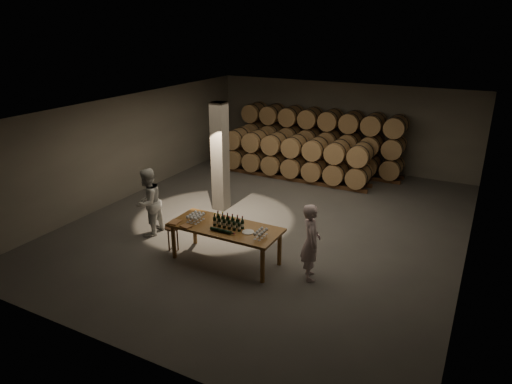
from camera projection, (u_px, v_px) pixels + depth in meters
The scene contains 15 objects.
room at pixel (220, 157), 13.23m from camera, with size 12.00×12.00×12.00m.
tasting_table at pixel (225, 230), 10.49m from camera, with size 2.60×1.10×0.90m.
barrel_stack_back at pixel (320, 139), 16.97m from camera, with size 6.26×0.95×2.31m.
barrel_stack_front at pixel (295, 156), 16.11m from camera, with size 5.48×0.95×1.57m.
bottle_cluster at pixel (228, 223), 10.37m from camera, with size 0.73×0.23×0.31m.
lying_bottles at pixel (221, 231), 10.14m from camera, with size 0.62×0.08×0.08m.
glass_cluster_left at pixel (195, 216), 10.70m from camera, with size 0.31×0.42×0.18m.
glass_cluster_right at pixel (261, 232), 9.90m from camera, with size 0.19×0.41×0.16m.
plate at pixel (248, 232), 10.15m from camera, with size 0.27×0.27×0.02m, color silver.
notebook_near at pixel (186, 226), 10.42m from camera, with size 0.24×0.19×0.03m, color #966136.
notebook_corner at pixel (175, 222), 10.64m from camera, with size 0.23×0.29×0.03m, color #966136.
pen at pixel (189, 228), 10.37m from camera, with size 0.01×0.01×0.13m, color black.
stool at pixel (172, 231), 11.14m from camera, with size 0.37×0.37×0.62m.
person_man at pixel (311, 242), 9.78m from camera, with size 0.63×0.42×1.74m, color beige.
person_woman at pixel (148, 202), 11.83m from camera, with size 0.88×0.68×1.81m, color silver.
Camera 1 is at (5.05, -10.58, 5.32)m, focal length 32.00 mm.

